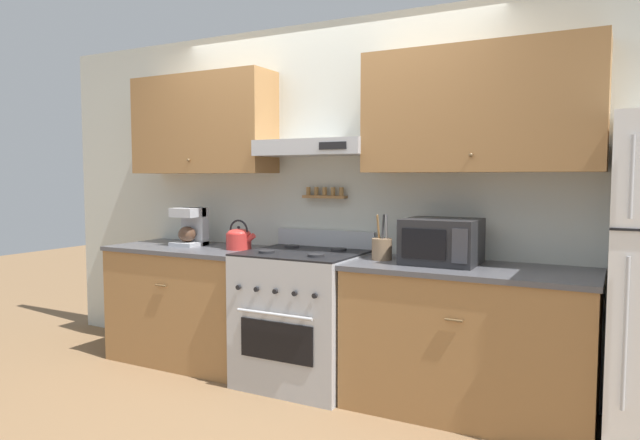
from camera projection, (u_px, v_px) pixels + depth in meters
ground_plane at (279, 397)px, 3.69m from camera, size 16.00×16.00×0.00m
wall_back at (331, 168)px, 4.11m from camera, size 5.20×0.46×2.55m
counter_left at (192, 303)px, 4.44m from camera, size 1.23×0.68×0.89m
counter_right at (468, 340)px, 3.44m from camera, size 1.45×0.68×0.89m
stove_range at (303, 317)px, 3.94m from camera, size 0.79×0.74×1.04m
tea_kettle at (239, 238)px, 4.22m from camera, size 0.24×0.19×0.22m
coffee_maker at (191, 227)px, 4.46m from camera, size 0.21×0.23×0.30m
microwave at (442, 241)px, 3.52m from camera, size 0.45×0.40×0.28m
utensil_crock at (382, 248)px, 3.69m from camera, size 0.13×0.13×0.29m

